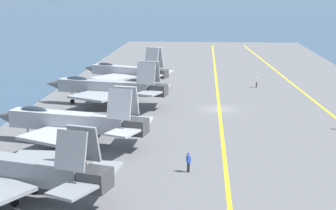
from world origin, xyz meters
The scene contains 10 objects.
ground_plane centered at (0.00, 0.00, 0.00)m, with size 2000.00×2000.00×0.00m, color #334C66.
carrier_deck centered at (0.00, 0.00, 0.20)m, with size 175.16×49.50×0.40m, color slate.
deck_stripe_foul_line centered at (0.00, -13.61, 0.40)m, with size 157.65×0.36×0.01m, color yellow.
deck_stripe_centerline centered at (0.00, 0.00, 0.40)m, with size 157.65×0.36×0.01m, color yellow.
parked_jet_nearest centered at (-30.33, 15.71, 2.75)m, with size 12.28×16.14×5.90m.
parked_jet_second centered at (-16.66, 15.01, 2.77)m, with size 12.19×16.52×6.11m.
parked_jet_third centered at (0.77, 14.74, 2.94)m, with size 12.28×17.19×6.16m.
parked_jet_fourth centered at (15.80, 14.47, 2.72)m, with size 14.12×15.30×6.38m.
crew_blue_vest centered at (-23.70, 3.17, 1.34)m, with size 0.46×0.41×1.71m.
crew_white_vest centered at (15.63, -6.20, 1.34)m, with size 0.38×0.26×1.71m.
Camera 1 is at (-64.85, 1.88, 15.42)m, focal length 55.00 mm.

